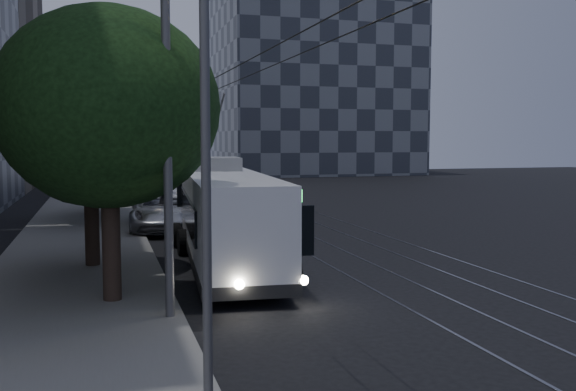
% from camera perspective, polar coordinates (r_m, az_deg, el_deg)
% --- Properties ---
extents(ground, '(120.00, 120.00, 0.00)m').
position_cam_1_polar(ground, '(20.47, 3.14, -6.38)').
color(ground, black).
rests_on(ground, ground).
extents(sidewalk, '(5.00, 90.00, 0.15)m').
position_cam_1_polar(sidewalk, '(39.12, -17.44, -1.04)').
color(sidewalk, gray).
rests_on(sidewalk, ground).
extents(tram_rails, '(4.52, 90.00, 0.02)m').
position_cam_1_polar(tram_rails, '(40.19, -3.04, -0.76)').
color(tram_rails, gray).
rests_on(tram_rails, ground).
extents(overhead_wires, '(2.23, 90.00, 6.00)m').
position_cam_1_polar(overhead_wires, '(38.96, -13.85, 4.02)').
color(overhead_wires, black).
rests_on(overhead_wires, ground).
extents(building_distant_right, '(22.00, 18.00, 24.00)m').
position_cam_1_polar(building_distant_right, '(78.34, 2.13, 10.83)').
color(building_distant_right, '#343842').
rests_on(building_distant_right, ground).
extents(trolleybus, '(3.30, 11.48, 5.63)m').
position_cam_1_polar(trolleybus, '(20.54, -5.55, -1.92)').
color(trolleybus, white).
rests_on(trolleybus, ground).
extents(pickup_silver, '(3.56, 6.41, 1.70)m').
position_cam_1_polar(pickup_silver, '(29.11, -10.87, -1.38)').
color(pickup_silver, '#A8AAB0').
rests_on(pickup_silver, ground).
extents(car_white_a, '(3.01, 4.25, 1.34)m').
position_cam_1_polar(car_white_a, '(36.62, -10.01, -0.35)').
color(car_white_a, silver).
rests_on(car_white_a, ground).
extents(car_white_b, '(3.67, 5.32, 1.43)m').
position_cam_1_polar(car_white_b, '(38.89, -10.39, 0.02)').
color(car_white_b, '#B8B9BD').
rests_on(car_white_b, ground).
extents(car_white_c, '(2.75, 4.33, 1.35)m').
position_cam_1_polar(car_white_c, '(44.63, -11.41, 0.58)').
color(car_white_c, silver).
rests_on(car_white_c, ground).
extents(car_white_d, '(2.55, 4.09, 1.30)m').
position_cam_1_polar(car_white_d, '(52.83, -13.73, 1.18)').
color(car_white_d, silver).
rests_on(car_white_d, ground).
extents(tree_0, '(5.33, 5.33, 7.20)m').
position_cam_1_polar(tree_0, '(15.93, -15.71, 7.50)').
color(tree_0, black).
rests_on(tree_0, ground).
extents(tree_1, '(4.34, 4.34, 5.91)m').
position_cam_1_polar(tree_1, '(20.60, -17.21, 4.50)').
color(tree_1, black).
rests_on(tree_1, ground).
extents(tree_2, '(5.10, 5.10, 6.56)m').
position_cam_1_polar(tree_2, '(31.45, -16.05, 5.20)').
color(tree_2, black).
rests_on(tree_2, ground).
extents(tree_3, '(4.02, 4.02, 5.52)m').
position_cam_1_polar(tree_3, '(35.67, -16.08, 4.25)').
color(tree_3, black).
rests_on(tree_3, ground).
extents(tree_4, '(3.81, 3.81, 5.79)m').
position_cam_1_polar(tree_4, '(46.24, -16.17, 4.81)').
color(tree_4, black).
rests_on(tree_4, ground).
extents(tree_5, '(4.73, 4.73, 6.56)m').
position_cam_1_polar(tree_5, '(54.48, -16.75, 5.18)').
color(tree_5, black).
rests_on(tree_5, ground).
extents(streetlamp_near, '(2.17, 0.44, 8.82)m').
position_cam_1_polar(streetlamp_near, '(14.21, -9.15, 10.36)').
color(streetlamp_near, '#57575A').
rests_on(streetlamp_near, ground).
extents(streetlamp_far, '(2.34, 0.44, 9.63)m').
position_cam_1_polar(streetlamp_far, '(44.46, -14.00, 7.16)').
color(streetlamp_far, '#57575A').
rests_on(streetlamp_far, ground).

